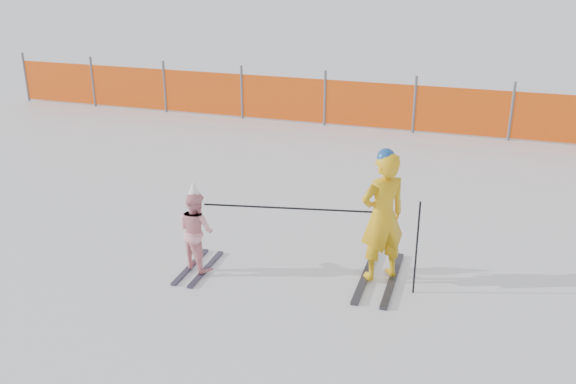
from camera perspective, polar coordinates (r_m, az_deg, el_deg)
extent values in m
plane|color=white|center=(8.09, -1.06, -7.85)|extent=(120.00, 120.00, 0.00)
cube|color=black|center=(8.21, 6.90, -7.40)|extent=(0.09, 1.42, 0.04)
cube|color=black|center=(8.17, 9.27, -7.70)|extent=(0.09, 1.42, 0.04)
imported|color=gold|center=(7.82, 8.40, -2.17)|extent=(0.71, 0.68, 1.64)
sphere|color=#1A4A8F|center=(7.55, 8.71, 3.07)|extent=(0.22, 0.22, 0.22)
cube|color=black|center=(8.47, -8.67, -6.56)|extent=(0.09, 0.99, 0.03)
cube|color=black|center=(8.39, -7.30, -6.80)|extent=(0.09, 0.99, 0.03)
imported|color=#FAA3AC|center=(8.19, -8.18, -3.39)|extent=(0.63, 0.58, 1.04)
cone|color=white|center=(7.98, -8.39, 0.21)|extent=(0.19, 0.19, 0.24)
cylinder|color=black|center=(7.70, 11.36, -4.93)|extent=(0.02, 0.02, 1.19)
cylinder|color=black|center=(7.84, -0.08, -1.44)|extent=(2.04, 0.40, 0.02)
cylinder|color=#595960|center=(18.21, -22.28, 9.45)|extent=(0.06, 0.06, 1.25)
cylinder|color=#595960|center=(17.03, -16.95, 9.36)|extent=(0.06, 0.06, 1.25)
cylinder|color=#595960|center=(16.01, -10.90, 9.17)|extent=(0.06, 0.06, 1.25)
cylinder|color=#595960|center=(15.19, -4.12, 8.83)|extent=(0.06, 0.06, 1.25)
cylinder|color=#595960|center=(14.60, 3.30, 8.32)|extent=(0.06, 0.06, 1.25)
cylinder|color=#595960|center=(14.26, 11.18, 7.63)|extent=(0.06, 0.06, 1.25)
cylinder|color=#595960|center=(14.21, 19.25, 6.77)|extent=(0.06, 0.06, 1.25)
cube|color=#EC4E0C|center=(14.58, 3.95, 7.98)|extent=(16.34, 0.03, 1.00)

